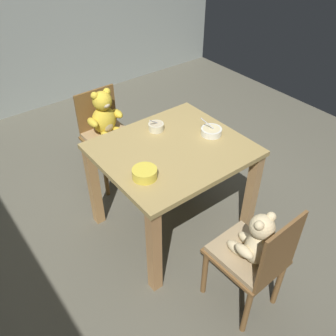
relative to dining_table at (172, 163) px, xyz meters
name	(u,v)px	position (x,y,z in m)	size (l,w,h in m)	color
ground_plane	(172,224)	(0.00, 0.00, -0.64)	(5.20, 5.20, 0.04)	#5F5C4D
dining_table	(172,163)	(0.00, 0.00, 0.00)	(1.00, 0.88, 0.75)	tan
teddy_chair_far_center	(106,125)	(-0.06, 0.84, -0.06)	(0.41, 0.41, 0.87)	brown
teddy_chair_near_front	(254,250)	(-0.06, -0.84, -0.09)	(0.38, 0.43, 0.86)	brown
porridge_bowl_white_near_right	(211,131)	(0.33, -0.04, 0.16)	(0.15, 0.15, 0.12)	white
porridge_bowl_cream_far_center	(156,127)	(0.04, 0.25, 0.16)	(0.12, 0.11, 0.11)	beige
porridge_bowl_yellow_near_left	(145,173)	(-0.33, -0.15, 0.17)	(0.16, 0.16, 0.06)	yellow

